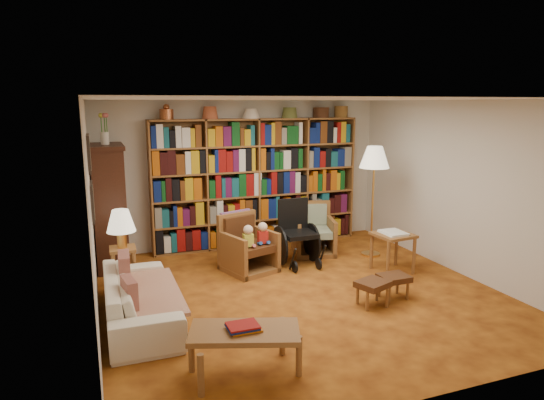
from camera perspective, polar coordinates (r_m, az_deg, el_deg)
name	(u,v)px	position (r m, az deg, el deg)	size (l,w,h in m)	color
floor	(300,293)	(6.50, 3.36, -10.87)	(5.00, 5.00, 0.00)	#BC691C
ceiling	(303,99)	(6.02, 3.64, 11.75)	(5.00, 5.00, 0.00)	white
wall_back	(243,174)	(8.45, -3.41, 3.13)	(5.00, 5.00, 0.00)	silver
wall_front	(430,258)	(4.05, 18.09, -6.53)	(5.00, 5.00, 0.00)	silver
wall_left	(91,216)	(5.62, -20.49, -1.76)	(5.00, 5.00, 0.00)	silver
wall_right	(460,188)	(7.50, 21.25, 1.32)	(5.00, 5.00, 0.00)	silver
bookshelf	(257,179)	(8.36, -1.75, 2.50)	(3.60, 0.30, 2.42)	brown
curio_cabinet	(109,205)	(7.64, -18.61, -0.58)	(0.50, 0.95, 2.40)	#3D1910
framed_pictures	(91,178)	(5.85, -20.55, 2.47)	(0.03, 0.52, 0.97)	black
sofa	(140,298)	(5.81, -15.28, -11.09)	(0.74, 1.90, 0.55)	#EFE3CA
sofa_throw	(144,296)	(5.80, -14.80, -10.84)	(0.79, 1.47, 0.04)	beige
cushion_left	(125,275)	(6.07, -16.92, -8.46)	(0.13, 0.41, 0.41)	maroon
cushion_right	(130,297)	(5.41, -16.41, -10.88)	(0.11, 0.35, 0.35)	maroon
side_table_lamp	(123,260)	(6.83, -17.10, -6.74)	(0.34, 0.34, 0.56)	brown
table_lamp	(121,222)	(6.70, -17.36, -2.50)	(0.38, 0.38, 0.52)	gold
armchair_leather	(247,247)	(7.26, -2.95, -5.50)	(0.88, 0.89, 0.86)	brown
armchair_sage	(311,233)	(8.14, 4.65, -3.94)	(0.84, 0.85, 0.82)	brown
wheelchair	(296,235)	(7.52, 2.90, -4.10)	(0.57, 0.80, 1.00)	black
floor_lamp	(374,162)	(7.86, 11.95, 4.43)	(0.47, 0.47, 1.79)	gold
side_table_papers	(393,240)	(7.34, 14.05, -4.57)	(0.57, 0.57, 0.61)	brown
footstool_a	(373,286)	(6.14, 11.77, -9.84)	(0.46, 0.43, 0.32)	#4B2714
footstool_b	(394,279)	(6.43, 14.15, -9.04)	(0.37, 0.31, 0.31)	#4B2714
coffee_table	(245,335)	(4.58, -3.25, -15.61)	(1.10, 0.80, 0.49)	brown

